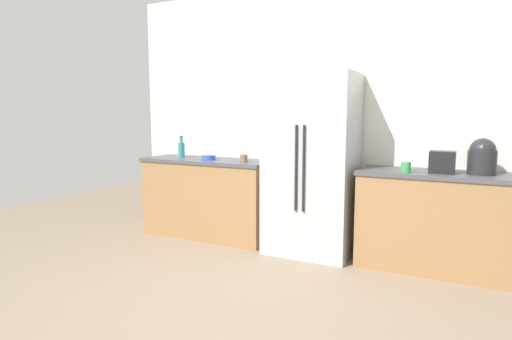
% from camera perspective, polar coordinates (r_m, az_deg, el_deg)
% --- Properties ---
extents(ground_plane, '(9.87, 9.87, 0.00)m').
position_cam_1_polar(ground_plane, '(3.44, -4.81, -18.02)').
color(ground_plane, gray).
extents(kitchen_back_panel, '(4.62, 0.10, 2.90)m').
position_cam_1_polar(kitchen_back_panel, '(4.93, 7.60, 7.11)').
color(kitchen_back_panel, silver).
rests_on(kitchen_back_panel, ground_plane).
extents(counter_left, '(1.62, 0.60, 0.94)m').
position_cam_1_polar(counter_left, '(5.26, -6.31, -3.62)').
color(counter_left, '#9E7247').
rests_on(counter_left, ground_plane).
extents(counter_right, '(1.42, 0.60, 0.94)m').
position_cam_1_polar(counter_right, '(4.42, 22.62, -6.27)').
color(counter_right, '#9E7247').
rests_on(counter_right, ground_plane).
extents(refrigerator, '(0.90, 0.67, 1.89)m').
position_cam_1_polar(refrigerator, '(4.55, 7.34, 0.68)').
color(refrigerator, '#B7BABF').
rests_on(refrigerator, ground_plane).
extents(toaster, '(0.22, 0.17, 0.20)m').
position_cam_1_polar(toaster, '(4.26, 23.43, 0.95)').
color(toaster, black).
rests_on(toaster, counter_right).
extents(rice_cooker, '(0.24, 0.24, 0.32)m').
position_cam_1_polar(rice_cooker, '(4.32, 27.76, 1.54)').
color(rice_cooker, '#262628').
rests_on(rice_cooker, counter_right).
extents(bottle_a, '(0.08, 0.08, 0.26)m').
position_cam_1_polar(bottle_a, '(5.40, -9.84, 2.73)').
color(bottle_a, teal).
rests_on(bottle_a, counter_left).
extents(cup_a, '(0.09, 0.09, 0.10)m').
position_cam_1_polar(cup_a, '(4.20, 19.22, 0.36)').
color(cup_a, green).
rests_on(cup_a, counter_right).
extents(cup_b, '(0.08, 0.08, 0.08)m').
position_cam_1_polar(cup_b, '(4.84, -1.63, 1.57)').
color(cup_b, brown).
rests_on(cup_b, counter_left).
extents(bowl_a, '(0.16, 0.16, 0.05)m').
position_cam_1_polar(bowl_a, '(5.07, -6.30, 1.64)').
color(bowl_a, blue).
rests_on(bowl_a, counter_left).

